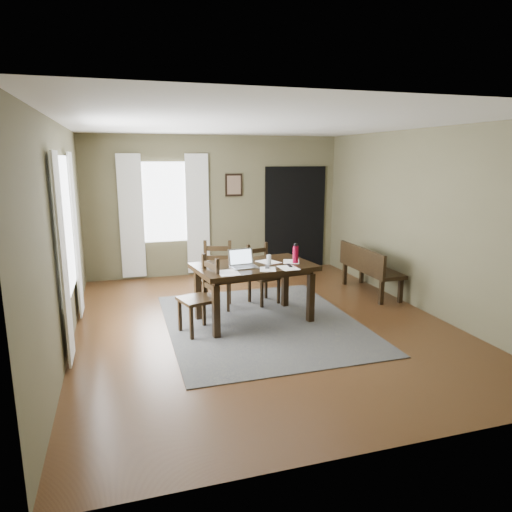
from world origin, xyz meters
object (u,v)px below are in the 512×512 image
object	(u,v)px
chair_back_right	(262,275)
chair_end	(201,296)
laptop	(243,262)
water_bottle	(296,254)
chair_back_left	(217,276)
bench	(368,266)
dining_table	(254,272)

from	to	relation	value
chair_back_right	chair_end	bearing A→B (deg)	-158.59
laptop	chair_end	bearing A→B (deg)	-173.30
chair_back_right	water_bottle	size ratio (longest dim) A/B	3.31
chair_back_left	chair_back_right	distance (m)	0.73
bench	chair_back_right	bearing A→B (deg)	89.18
dining_table	chair_back_right	size ratio (longest dim) A/B	1.86
chair_back_left	bench	distance (m)	2.60
chair_back_left	water_bottle	xyz separation A→B (m)	(0.96, -0.81, 0.45)
chair_end	chair_back_left	world-z (taller)	chair_back_left
chair_back_left	water_bottle	world-z (taller)	water_bottle
chair_end	chair_back_left	bearing A→B (deg)	139.93
chair_back_right	bench	distance (m)	1.87
dining_table	laptop	size ratio (longest dim) A/B	4.59
dining_table	chair_back_left	world-z (taller)	chair_back_left
dining_table	water_bottle	world-z (taller)	water_bottle
laptop	water_bottle	xyz separation A→B (m)	(0.77, 0.01, 0.07)
chair_end	bench	size ratio (longest dim) A/B	0.71
laptop	chair_back_left	bearing A→B (deg)	96.72
bench	laptop	world-z (taller)	laptop
chair_back_right	bench	xyz separation A→B (m)	(1.87, -0.03, 0.02)
chair_back_left	laptop	distance (m)	0.92
dining_table	chair_back_left	bearing A→B (deg)	108.65
chair_back_left	water_bottle	bearing A→B (deg)	-23.43
chair_back_right	bench	world-z (taller)	chair_back_right
chair_back_right	bench	bearing A→B (deg)	-19.83
chair_end	laptop	distance (m)	0.73
chair_end	dining_table	bearing A→B (deg)	88.98
chair_end	chair_back_right	distance (m)	1.51
laptop	water_bottle	bearing A→B (deg)	-5.32
laptop	water_bottle	world-z (taller)	water_bottle
dining_table	bench	size ratio (longest dim) A/B	1.22
water_bottle	chair_back_left	bearing A→B (deg)	139.76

